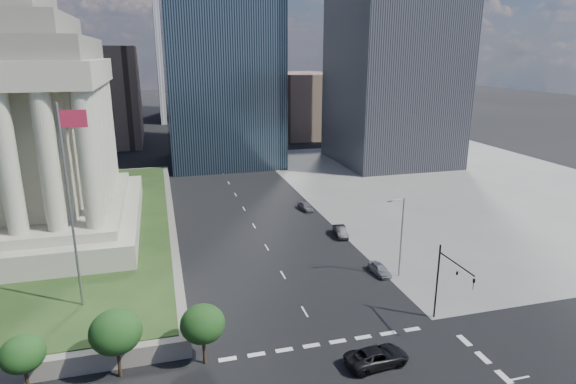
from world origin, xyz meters
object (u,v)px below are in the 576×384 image
object	(u,v)px
street_lamp_north	(400,233)
pickup_truck	(377,357)
traffic_signal_ne	(448,278)
parked_sedan_mid	(340,231)
parked_sedan_near	(380,269)
parked_sedan_far	(305,206)
flagpole	(71,197)

from	to	relation	value
street_lamp_north	pickup_truck	world-z (taller)	street_lamp_north
traffic_signal_ne	street_lamp_north	distance (m)	11.34
traffic_signal_ne	parked_sedan_mid	bearing A→B (deg)	92.23
street_lamp_north	parked_sedan_near	size ratio (longest dim) A/B	2.55
parked_sedan_far	street_lamp_north	bearing A→B (deg)	-90.54
traffic_signal_ne	pickup_truck	size ratio (longest dim) A/B	1.41
parked_sedan_mid	parked_sedan_far	distance (m)	13.25
parked_sedan_near	traffic_signal_ne	bearing A→B (deg)	-88.13
traffic_signal_ne	flagpole	bearing A→B (deg)	163.29
flagpole	traffic_signal_ne	distance (m)	36.69
street_lamp_north	flagpole	bearing A→B (deg)	-178.37
parked_sedan_near	parked_sedan_mid	bearing A→B (deg)	87.29
pickup_truck	parked_sedan_near	xyz separation A→B (m)	(8.07, 16.32, -0.12)
parked_sedan_far	parked_sedan_near	bearing A→B (deg)	-94.19
pickup_truck	flagpole	bearing A→B (deg)	55.22
traffic_signal_ne	street_lamp_north	world-z (taller)	street_lamp_north
flagpole	parked_sedan_near	distance (m)	35.64
parked_sedan_near	parked_sedan_far	distance (m)	26.42
parked_sedan_mid	parked_sedan_far	size ratio (longest dim) A/B	1.09
flagpole	parked_sedan_far	distance (m)	44.64
traffic_signal_ne	parked_sedan_mid	size ratio (longest dim) A/B	1.80
pickup_truck	parked_sedan_far	world-z (taller)	pickup_truck
pickup_truck	parked_sedan_far	distance (m)	43.23
pickup_truck	parked_sedan_mid	world-z (taller)	pickup_truck
flagpole	parked_sedan_mid	world-z (taller)	flagpole
pickup_truck	street_lamp_north	bearing A→B (deg)	-38.66
pickup_truck	parked_sedan_far	size ratio (longest dim) A/B	1.39
flagpole	pickup_truck	xyz separation A→B (m)	(25.26, -14.15, -12.33)
traffic_signal_ne	parked_sedan_near	distance (m)	13.33
traffic_signal_ne	parked_sedan_near	world-z (taller)	traffic_signal_ne
street_lamp_north	parked_sedan_mid	world-z (taller)	street_lamp_north
traffic_signal_ne	parked_sedan_far	xyz separation A→B (m)	(-2.34, 38.86, -4.56)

